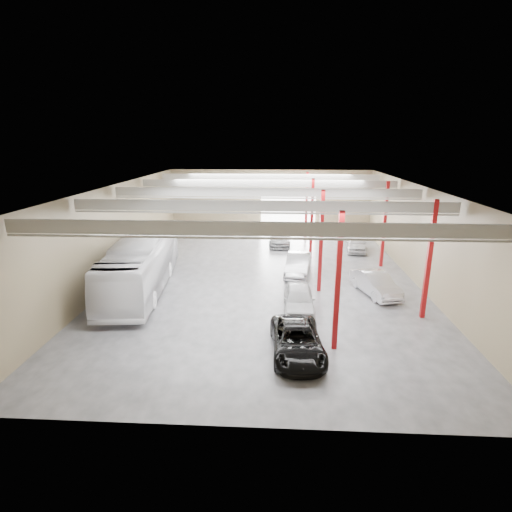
# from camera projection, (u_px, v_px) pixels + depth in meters

# --- Properties ---
(depot_shell) EXTENTS (22.12, 32.12, 7.06)m
(depot_shell) POSITION_uv_depth(u_px,v_px,m) (268.00, 213.00, 28.98)
(depot_shell) COLOR #49494E
(depot_shell) RESTS_ON ground
(coach_bus) EXTENTS (4.37, 13.36, 3.65)m
(coach_bus) POSITION_uv_depth(u_px,v_px,m) (142.00, 264.00, 27.60)
(coach_bus) COLOR white
(coach_bus) RESTS_ON ground
(black_sedan) EXTENTS (2.76, 5.39, 1.46)m
(black_sedan) POSITION_uv_depth(u_px,v_px,m) (297.00, 341.00, 19.35)
(black_sedan) COLOR black
(black_sedan) RESTS_ON ground
(car_row_a) EXTENTS (1.87, 4.56, 1.55)m
(car_row_a) POSITION_uv_depth(u_px,v_px,m) (299.00, 299.00, 24.31)
(car_row_a) COLOR silver
(car_row_a) RESTS_ON ground
(car_row_b) EXTENTS (2.36, 5.07, 1.61)m
(car_row_b) POSITION_uv_depth(u_px,v_px,m) (298.00, 264.00, 31.00)
(car_row_b) COLOR #A2A1A6
(car_row_b) RESTS_ON ground
(car_row_c) EXTENTS (2.14, 5.14, 1.48)m
(car_row_c) POSITION_uv_depth(u_px,v_px,m) (280.00, 237.00, 39.86)
(car_row_c) COLOR gray
(car_row_c) RESTS_ON ground
(car_right_near) EXTENTS (2.87, 4.92, 1.53)m
(car_right_near) POSITION_uv_depth(u_px,v_px,m) (375.00, 284.00, 26.96)
(car_right_near) COLOR silver
(car_right_near) RESTS_ON ground
(car_right_far) EXTENTS (2.28, 4.53, 1.48)m
(car_right_far) POSITION_uv_depth(u_px,v_px,m) (356.00, 243.00, 37.61)
(car_right_far) COLOR silver
(car_right_far) RESTS_ON ground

